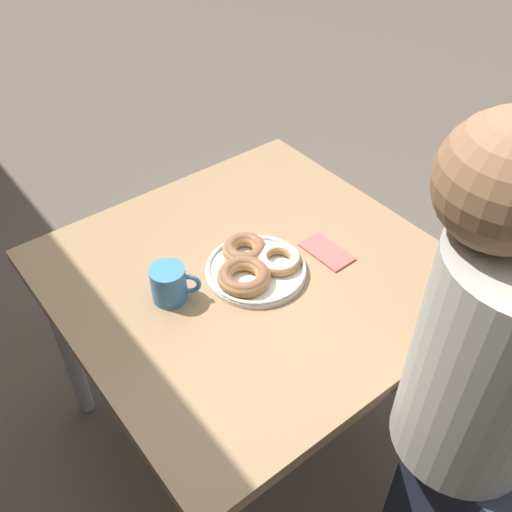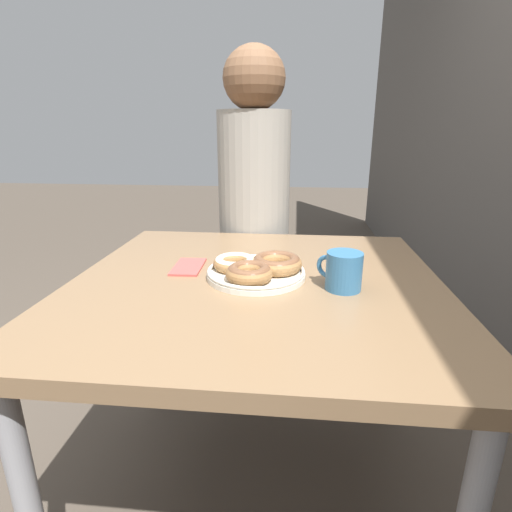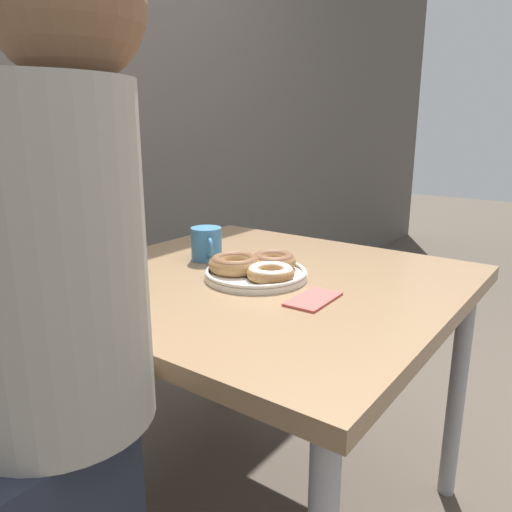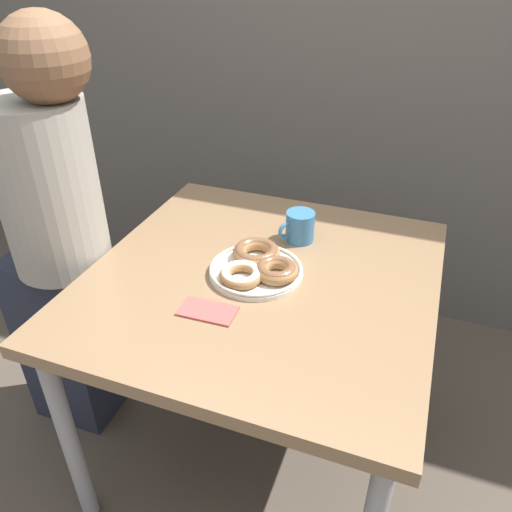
{
  "view_description": "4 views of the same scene",
  "coord_description": "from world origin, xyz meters",
  "px_view_note": "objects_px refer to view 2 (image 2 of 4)",
  "views": [
    {
      "loc": [
        -0.87,
        0.79,
        1.78
      ],
      "look_at": [
        -0.02,
        0.12,
        0.8
      ],
      "focal_mm": 40.0,
      "sensor_mm": 36.0,
      "label": 1
    },
    {
      "loc": [
        0.99,
        0.22,
        1.13
      ],
      "look_at": [
        -0.02,
        0.12,
        0.8
      ],
      "focal_mm": 28.0,
      "sensor_mm": 36.0,
      "label": 2
    },
    {
      "loc": [
        -1.01,
        -0.6,
        1.13
      ],
      "look_at": [
        -0.02,
        0.12,
        0.8
      ],
      "focal_mm": 35.0,
      "sensor_mm": 36.0,
      "label": 3
    },
    {
      "loc": [
        0.39,
        -0.97,
        1.54
      ],
      "look_at": [
        -0.02,
        0.12,
        0.8
      ],
      "focal_mm": 35.0,
      "sensor_mm": 36.0,
      "label": 4
    }
  ],
  "objects_px": {
    "donut_plate": "(257,268)",
    "napkin": "(188,267)",
    "person_figure": "(254,225)",
    "dining_table": "(256,306)",
    "coffee_mug": "(343,270)"
  },
  "relations": [
    {
      "from": "dining_table",
      "to": "donut_plate",
      "type": "height_order",
      "value": "donut_plate"
    },
    {
      "from": "coffee_mug",
      "to": "donut_plate",
      "type": "bearing_deg",
      "value": -104.39
    },
    {
      "from": "person_figure",
      "to": "dining_table",
      "type": "bearing_deg",
      "value": 6.47
    },
    {
      "from": "person_figure",
      "to": "napkin",
      "type": "distance_m",
      "value": 0.59
    },
    {
      "from": "dining_table",
      "to": "coffee_mug",
      "type": "height_order",
      "value": "coffee_mug"
    },
    {
      "from": "person_figure",
      "to": "napkin",
      "type": "bearing_deg",
      "value": -12.78
    },
    {
      "from": "dining_table",
      "to": "napkin",
      "type": "xyz_separation_m",
      "value": [
        -0.07,
        -0.2,
        0.08
      ]
    },
    {
      "from": "donut_plate",
      "to": "person_figure",
      "type": "distance_m",
      "value": 0.64
    },
    {
      "from": "donut_plate",
      "to": "person_figure",
      "type": "xyz_separation_m",
      "value": [
        -0.64,
        -0.07,
        -0.03
      ]
    },
    {
      "from": "dining_table",
      "to": "napkin",
      "type": "bearing_deg",
      "value": -109.41
    },
    {
      "from": "donut_plate",
      "to": "napkin",
      "type": "bearing_deg",
      "value": -106.36
    },
    {
      "from": "donut_plate",
      "to": "person_figure",
      "type": "bearing_deg",
      "value": -173.41
    },
    {
      "from": "donut_plate",
      "to": "coffee_mug",
      "type": "bearing_deg",
      "value": 75.61
    },
    {
      "from": "coffee_mug",
      "to": "napkin",
      "type": "bearing_deg",
      "value": -105.34
    },
    {
      "from": "donut_plate",
      "to": "dining_table",
      "type": "bearing_deg",
      "value": 0.4
    }
  ]
}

